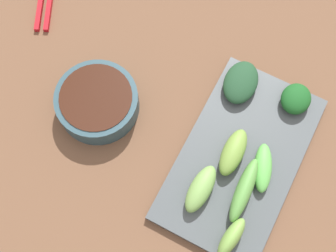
% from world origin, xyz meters
% --- Properties ---
extents(tabletop, '(2.10, 2.10, 0.02)m').
position_xyz_m(tabletop, '(0.00, 0.00, 0.01)').
color(tabletop, brown).
rests_on(tabletop, ground).
extents(sauce_bowl, '(0.13, 0.13, 0.04)m').
position_xyz_m(sauce_bowl, '(-0.11, -0.03, 0.04)').
color(sauce_bowl, '#2E4C56').
rests_on(sauce_bowl, tabletop).
extents(serving_plate, '(0.17, 0.29, 0.01)m').
position_xyz_m(serving_plate, '(0.12, -0.01, 0.03)').
color(serving_plate, '#495154').
rests_on(serving_plate, tabletop).
extents(broccoli_stalk_0, '(0.03, 0.08, 0.03)m').
position_xyz_m(broccoli_stalk_0, '(0.11, -0.01, 0.05)').
color(broccoli_stalk_0, '#76A140').
rests_on(broccoli_stalk_0, serving_plate).
extents(broccoli_stalk_1, '(0.05, 0.08, 0.02)m').
position_xyz_m(broccoli_stalk_1, '(0.15, -0.01, 0.04)').
color(broccoli_stalk_1, '#5FBB4F').
rests_on(broccoli_stalk_1, serving_plate).
extents(broccoli_leafy_2, '(0.05, 0.05, 0.03)m').
position_xyz_m(broccoli_leafy_2, '(0.15, 0.11, 0.04)').
color(broccoli_leafy_2, '#195620').
rests_on(broccoli_leafy_2, serving_plate).
extents(broccoli_stalk_3, '(0.03, 0.08, 0.03)m').
position_xyz_m(broccoli_stalk_3, '(0.09, -0.08, 0.05)').
color(broccoli_stalk_3, '#78A952').
rests_on(broccoli_stalk_3, serving_plate).
extents(broccoli_leafy_4, '(0.06, 0.08, 0.02)m').
position_xyz_m(broccoli_leafy_4, '(0.07, 0.10, 0.04)').
color(broccoli_leafy_4, '#1F462A').
rests_on(broccoli_leafy_4, serving_plate).
extents(broccoli_stalk_5, '(0.03, 0.10, 0.03)m').
position_xyz_m(broccoli_stalk_5, '(0.14, -0.05, 0.05)').
color(broccoli_stalk_5, '#5DA146').
rests_on(broccoli_stalk_5, serving_plate).
extents(broccoli_stalk_6, '(0.03, 0.06, 0.03)m').
position_xyz_m(broccoli_stalk_6, '(0.15, -0.12, 0.05)').
color(broccoli_stalk_6, '#79AB49').
rests_on(broccoli_stalk_6, serving_plate).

